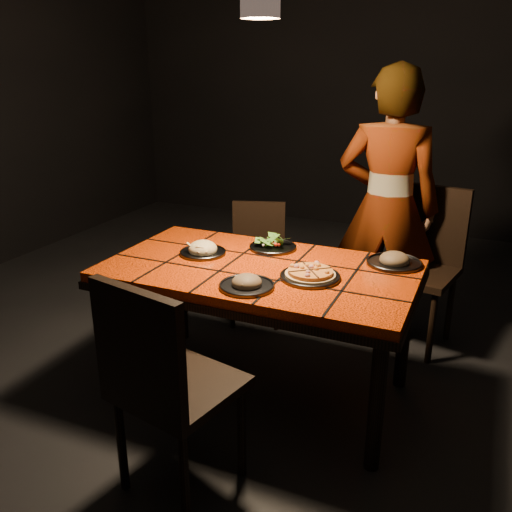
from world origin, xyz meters
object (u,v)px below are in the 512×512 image
at_px(chair_far_right, 423,255).
at_px(diner, 387,208).
at_px(plate_pizza, 310,275).
at_px(chair_near, 162,379).
at_px(plate_pasta, 203,250).
at_px(dining_table, 260,280).
at_px(chair_far_left, 258,254).

height_order(chair_far_right, diner, diner).
xyz_separation_m(diner, plate_pizza, (-0.17, -1.01, -0.11)).
distance_m(chair_near, diner, 1.93).
bearing_deg(plate_pasta, chair_near, -70.79).
bearing_deg(dining_table, chair_near, -92.70).
xyz_separation_m(dining_table, chair_near, (-0.04, -0.88, -0.10)).
bearing_deg(chair_near, dining_table, -80.39).
bearing_deg(chair_far_right, plate_pasta, -127.02).
distance_m(chair_far_right, plate_pizza, 1.15).
bearing_deg(diner, chair_near, 71.80).
bearing_deg(dining_table, diner, 63.89).
relative_size(dining_table, plate_pizza, 4.62).
height_order(chair_far_right, plate_pasta, chair_far_right).
xyz_separation_m(chair_far_right, diner, (-0.24, -0.04, 0.30)).
distance_m(chair_near, chair_far_left, 1.81).
height_order(chair_far_left, chair_far_right, chair_far_right).
bearing_deg(chair_near, plate_pizza, -99.93).
xyz_separation_m(chair_near, chair_far_left, (-0.36, 1.77, -0.10)).
bearing_deg(chair_far_left, chair_near, -96.62).
bearing_deg(chair_far_left, chair_far_right, -12.38).
bearing_deg(chair_far_left, plate_pizza, -71.77).
xyz_separation_m(chair_far_left, diner, (0.87, 0.07, 0.41)).
bearing_deg(chair_near, plate_pasta, -58.48).
height_order(chair_far_right, plate_pizza, chair_far_right).
bearing_deg(chair_far_left, dining_table, -83.92).
xyz_separation_m(dining_table, diner, (0.47, 0.96, 0.21)).
bearing_deg(chair_near, chair_far_right, -99.55).
bearing_deg(plate_pasta, diner, 47.48).
height_order(dining_table, plate_pasta, plate_pasta).
xyz_separation_m(dining_table, plate_pasta, (-0.36, 0.05, 0.10)).
bearing_deg(plate_pasta, chair_far_left, 92.34).
distance_m(chair_far_left, diner, 0.96).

